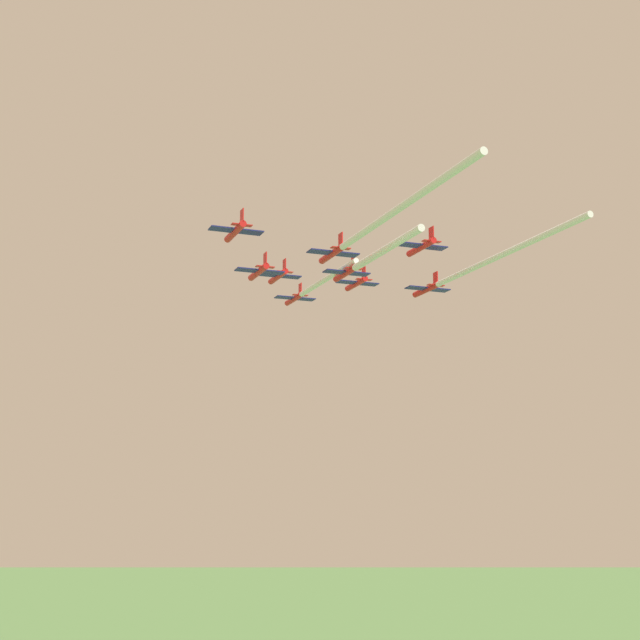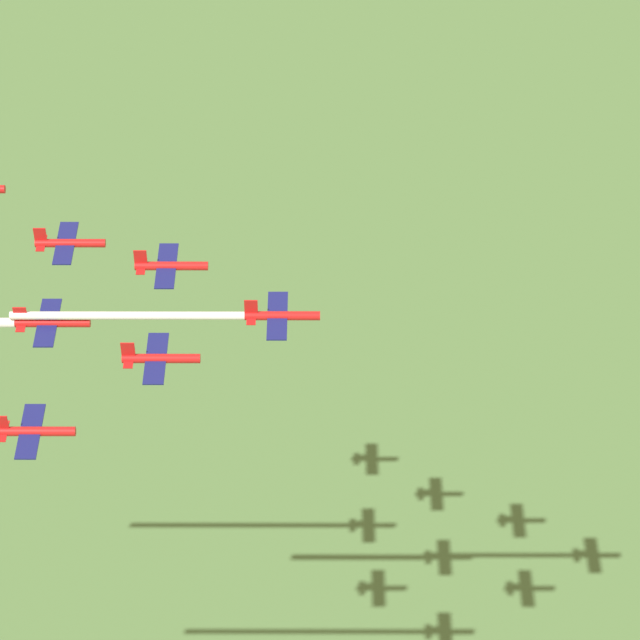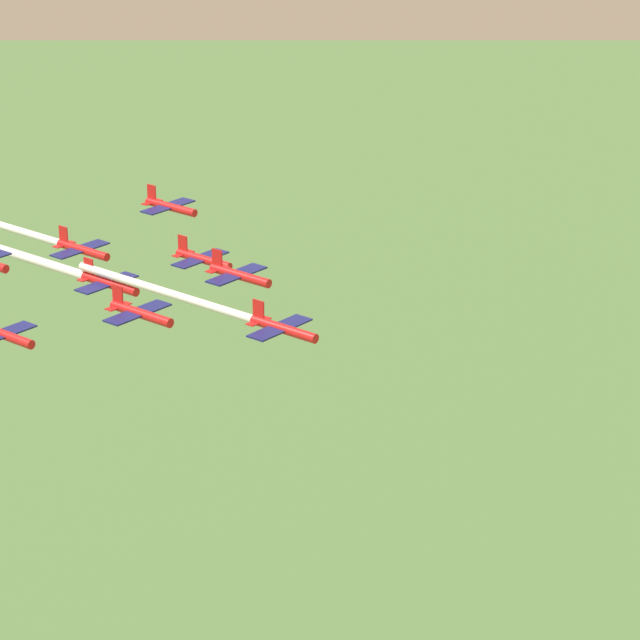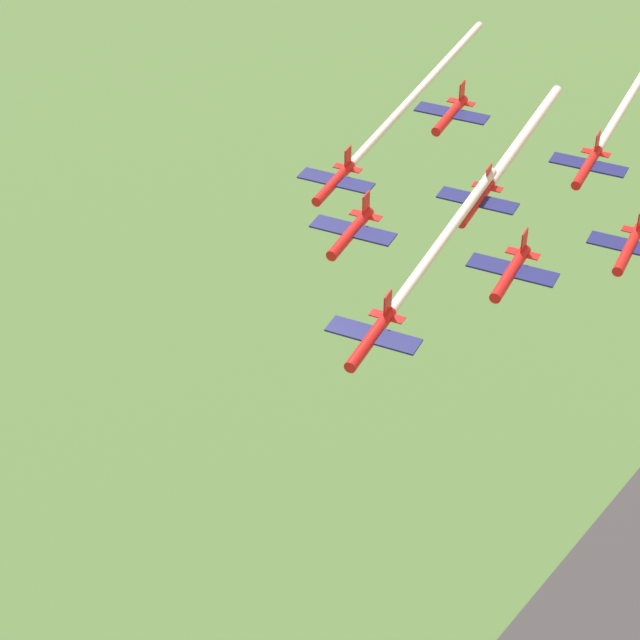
{
  "view_description": "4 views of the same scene",
  "coord_description": "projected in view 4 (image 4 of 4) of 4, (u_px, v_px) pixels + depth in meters",
  "views": [
    {
      "loc": [
        -30.28,
        -215.51,
        75.06
      ],
      "look_at": [
        -4.11,
        -3.69,
        118.12
      ],
      "focal_mm": 50.0,
      "sensor_mm": 36.0,
      "label": 1
    },
    {
      "loc": [
        135.6,
        33.7,
        263.87
      ],
      "look_at": [
        -14.78,
        -4.05,
        118.87
      ],
      "focal_mm": 85.0,
      "sensor_mm": 36.0,
      "label": 2
    },
    {
      "loc": [
        90.55,
        136.33,
        192.66
      ],
      "look_at": [
        -15.73,
        -7.26,
        122.63
      ],
      "focal_mm": 85.0,
      "sensor_mm": 36.0,
      "label": 3
    },
    {
      "loc": [
        -70.16,
        72.07,
        197.45
      ],
      "look_at": [
        -6.22,
        -6.17,
        123.6
      ],
      "focal_mm": 70.0,
      "sensor_mm": 36.0,
      "label": 4
    }
  ],
  "objects": [
    {
      "name": "jet_0",
      "position": [
        372.0,
        336.0,
        125.28
      ],
      "size": [
        10.07,
        10.4,
        3.49
      ],
      "rotation": [
        0.0,
        0.0,
        0.24
      ],
      "color": "red"
    },
    {
      "name": "jet_2",
      "position": [
        352.0,
        231.0,
        139.56
      ],
      "size": [
        10.07,
        10.4,
        3.49
      ],
      "rotation": [
        0.0,
        0.0,
        0.24
      ],
      "color": "red"
    },
    {
      "name": "smoke_trail_0",
      "position": [
        446.0,
        236.0,
        140.61
      ],
      "size": [
        8.95,
        31.66,
        1.14
      ],
      "rotation": [
        0.0,
        0.0,
        0.24
      ],
      "color": "white"
    },
    {
      "name": "smoke_trail_5",
      "position": [
        422.0,
        88.0,
        178.55
      ],
      "size": [
        13.18,
        48.66,
        1.13
      ],
      "rotation": [
        0.0,
        0.0,
        0.24
      ],
      "color": "white"
    },
    {
      "name": "jet_3",
      "position": [
        630.0,
        247.0,
        143.69
      ],
      "size": [
        10.07,
        10.4,
        3.49
      ],
      "rotation": [
        0.0,
        0.0,
        0.24
      ],
      "color": "red"
    },
    {
      "name": "jet_8",
      "position": [
        451.0,
        114.0,
        162.76
      ],
      "size": [
        10.07,
        10.4,
        3.49
      ],
      "rotation": [
        0.0,
        0.0,
        0.24
      ],
      "color": "red"
    },
    {
      "name": "jet_4",
      "position": [
        477.0,
        201.0,
        149.3
      ],
      "size": [
        10.07,
        10.4,
        3.49
      ],
      "rotation": [
        0.0,
        0.0,
        0.24
      ],
      "color": "red"
    },
    {
      "name": "jet_5",
      "position": [
        335.0,
        181.0,
        156.82
      ],
      "size": [
        10.07,
        10.4,
        3.49
      ],
      "rotation": [
        0.0,
        0.0,
        0.24
      ],
      "color": "red"
    },
    {
      "name": "smoke_trail_4",
      "position": [
        526.0,
        134.0,
        163.32
      ],
      "size": [
        8.32,
        28.23,
        1.39
      ],
      "rotation": [
        0.0,
        0.0,
        0.24
      ],
      "color": "white"
    },
    {
      "name": "jet_7",
      "position": [
        588.0,
        166.0,
        158.24
      ],
      "size": [
        10.07,
        10.4,
        3.49
      ],
      "rotation": [
        0.0,
        0.0,
        0.24
      ],
      "color": "red"
    },
    {
      "name": "jet_1",
      "position": [
        512.0,
        271.0,
        133.12
      ],
      "size": [
        10.07,
        10.4,
        3.49
      ],
      "rotation": [
        0.0,
        0.0,
        0.24
      ],
      "color": "red"
    }
  ]
}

